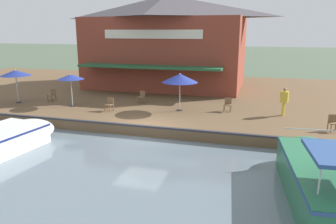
% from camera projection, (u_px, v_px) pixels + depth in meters
% --- Properties ---
extents(ground_plane, '(220.00, 220.00, 0.00)m').
position_uv_depth(ground_plane, '(141.00, 138.00, 17.71)').
color(ground_plane, '#4C5B47').
extents(quay_deck, '(22.00, 56.00, 0.60)m').
position_uv_depth(quay_deck, '(187.00, 95.00, 27.88)').
color(quay_deck, brown).
rests_on(quay_deck, ground).
extents(quay_edge_fender, '(0.20, 50.40, 0.10)m').
position_uv_depth(quay_edge_fender, '(141.00, 126.00, 17.64)').
color(quay_edge_fender, '#2D2D33').
rests_on(quay_edge_fender, quay_deck).
extents(waterfront_restaurant, '(10.49, 14.27, 8.13)m').
position_uv_depth(waterfront_restaurant, '(167.00, 41.00, 29.96)').
color(waterfront_restaurant, brown).
rests_on(waterfront_restaurant, quay_deck).
extents(patio_umbrella_mid_patio_right, '(2.29, 2.29, 2.44)m').
position_uv_depth(patio_umbrella_mid_patio_right, '(180.00, 78.00, 20.73)').
color(patio_umbrella_mid_patio_right, '#B7B7B7').
rests_on(patio_umbrella_mid_patio_right, quay_deck).
extents(patio_umbrella_mid_patio_left, '(2.09, 2.09, 2.39)m').
position_uv_depth(patio_umbrella_mid_patio_left, '(15.00, 73.00, 23.11)').
color(patio_umbrella_mid_patio_left, '#B7B7B7').
rests_on(patio_umbrella_mid_patio_left, quay_deck).
extents(patio_umbrella_far_corner, '(1.77, 1.77, 2.22)m').
position_uv_depth(patio_umbrella_far_corner, '(71.00, 77.00, 22.04)').
color(patio_umbrella_far_corner, '#B7B7B7').
rests_on(patio_umbrella_far_corner, quay_deck).
extents(cafe_chair_mid_patio, '(0.48, 0.48, 0.85)m').
position_uv_depth(cafe_chair_mid_patio, '(109.00, 104.00, 21.11)').
color(cafe_chair_mid_patio, brown).
rests_on(cafe_chair_mid_patio, quay_deck).
extents(cafe_chair_under_first_umbrella, '(0.46, 0.46, 0.85)m').
position_uv_depth(cafe_chair_under_first_umbrella, '(228.00, 104.00, 20.99)').
color(cafe_chair_under_first_umbrella, brown).
rests_on(cafe_chair_under_first_umbrella, quay_deck).
extents(cafe_chair_back_row_seat, '(0.53, 0.53, 0.85)m').
position_uv_depth(cafe_chair_back_row_seat, '(333.00, 122.00, 16.84)').
color(cafe_chair_back_row_seat, brown).
rests_on(cafe_chair_back_row_seat, quay_deck).
extents(cafe_chair_far_corner_seat, '(0.52, 0.52, 0.85)m').
position_uv_depth(cafe_chair_far_corner_seat, '(52.00, 94.00, 24.17)').
color(cafe_chair_far_corner_seat, brown).
rests_on(cafe_chair_far_corner_seat, quay_deck).
extents(cafe_chair_facing_river, '(0.54, 0.54, 0.85)m').
position_uv_depth(cafe_chair_facing_river, '(141.00, 96.00, 23.51)').
color(cafe_chair_facing_river, brown).
rests_on(cafe_chair_facing_river, quay_deck).
extents(person_mid_patio, '(0.49, 0.49, 1.72)m').
position_uv_depth(person_mid_patio, '(284.00, 98.00, 19.78)').
color(person_mid_patio, gold).
rests_on(person_mid_patio, quay_deck).
extents(motorboat_distant_upstream, '(7.14, 3.03, 2.31)m').
position_uv_depth(motorboat_distant_upstream, '(322.00, 175.00, 11.36)').
color(motorboat_distant_upstream, '#287047').
rests_on(motorboat_distant_upstream, river_water).
extents(tree_upstream_bank, '(3.85, 3.67, 5.78)m').
position_uv_depth(tree_upstream_bank, '(169.00, 42.00, 35.94)').
color(tree_upstream_bank, brown).
rests_on(tree_upstream_bank, quay_deck).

